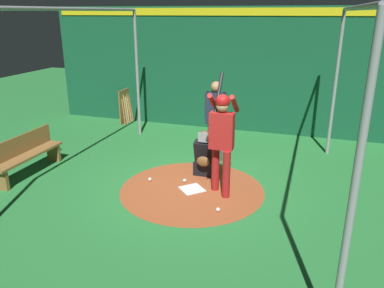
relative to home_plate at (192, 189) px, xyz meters
name	(u,v)px	position (x,y,z in m)	size (l,w,h in m)	color
ground_plane	(192,190)	(0.00, 0.00, -0.01)	(27.50, 27.50, 0.00)	#287A38
dirt_circle	(192,189)	(0.00, 0.00, -0.01)	(2.82, 2.82, 0.01)	#9E4C28
home_plate	(192,189)	(0.00, 0.00, 0.00)	(0.42, 0.42, 0.01)	white
batter	(222,134)	(-0.04, 0.56, 1.18)	(0.68, 0.49, 2.24)	maroon
catcher	(204,157)	(-0.81, 0.01, 0.37)	(0.58, 0.40, 0.98)	black
umpire	(215,117)	(-1.66, 0.01, 1.04)	(0.23, 0.49, 1.86)	#4C4C51
back_wall	(239,70)	(-4.31, 0.00, 1.73)	(0.22, 11.50, 3.46)	#145133
cage_frame	(192,69)	(0.00, 0.00, 2.34)	(6.02, 5.15, 3.39)	gray
bat_rack	(128,106)	(-4.06, -3.47, 0.48)	(0.94, 0.20, 1.05)	olive
bench	(26,154)	(0.34, -3.60, 0.44)	(1.86, 0.36, 0.85)	olive
baseball_0	(150,179)	(-0.11, -0.95, 0.03)	(0.07, 0.07, 0.07)	white
baseball_1	(218,210)	(0.69, 0.70, 0.03)	(0.07, 0.07, 0.07)	white
baseball_2	(185,181)	(-0.27, -0.25, 0.03)	(0.07, 0.07, 0.07)	white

